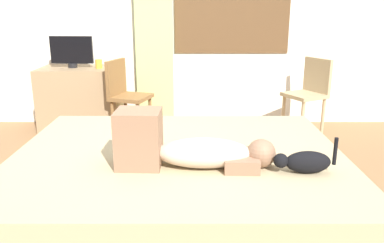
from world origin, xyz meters
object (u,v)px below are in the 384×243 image
Objects in this scene: person_lying at (185,148)px; chair_by_desk at (123,93)px; desk at (80,100)px; chair_spare at (308,90)px; cat at (303,162)px; bed at (177,186)px; tv_monitor at (70,51)px; cup at (97,64)px.

chair_by_desk is (-0.70, 1.99, -0.09)m from person_lying.
chair_spare is (2.58, -0.15, 0.14)m from desk.
cat is 0.42× the size of chair_by_desk.
bed is 2.35× the size of person_lying.
chair_by_desk is (0.55, -0.26, 0.14)m from desk.
bed is 0.86m from cat.
person_lying is 2.62× the size of cat.
tv_monitor is at bearing 156.91° from chair_by_desk.
tv_monitor is (-1.26, 2.03, 0.68)m from bed.
chair_by_desk reaches higher than bed.
cup is (0.31, -0.06, -0.13)m from tv_monitor.
cup is at bearing 115.81° from bed.
desk is at bearing 118.85° from person_lying.
cat is 0.74× the size of tv_monitor.
desk is at bearing 154.18° from chair_by_desk.
cup is at bearing 146.27° from chair_by_desk.
person_lying is at bearing -59.73° from tv_monitor.
cup reaches higher than person_lying.
cup is (-0.95, 1.97, 0.55)m from bed.
person_lying is 2.59m from desk.
desk is at bearing 176.68° from chair_spare.
chair_by_desk is (-1.37, 2.10, -0.04)m from cat.
desk reaches higher than cat.
person_lying is 1.04× the size of desk.
tv_monitor is 2.69m from chair_spare.
chair_by_desk is (0.31, -0.21, -0.28)m from cup.
cat is at bearing -53.90° from cup.
tv_monitor is 4.82× the size of cup.
tv_monitor is 0.79m from chair_by_desk.
tv_monitor is (-1.32, 2.26, 0.32)m from person_lying.
cup is at bearing 177.71° from chair_spare.
chair_spare is at bearing -3.23° from tv_monitor.
chair_by_desk is 1.00× the size of chair_spare.
person_lying reaches higher than cat.
tv_monitor is (-1.99, 2.36, 0.37)m from cat.
chair_by_desk is at bearing 109.98° from bed.
bed is at bearing -64.19° from cup.
cup is 2.37m from chair_spare.
chair_spare is (1.40, 1.88, 0.27)m from bed.
cup reaches higher than desk.
chair_spare is at bearing 53.36° from bed.
cup is 0.12× the size of chair_spare.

